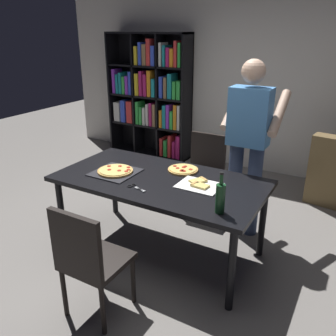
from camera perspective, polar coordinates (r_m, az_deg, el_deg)
ground_plane at (r=3.54m, az=-1.24°, el=-12.94°), size 12.00×12.00×0.00m
back_wall at (r=5.35m, az=13.57°, el=14.48°), size 6.40×0.10×2.80m
dining_table at (r=3.20m, az=-1.33°, el=-2.80°), size 1.86×0.97×0.75m
chair_near_camera at (r=2.61m, az=-12.64°, el=-13.82°), size 0.42×0.42×0.90m
chair_far_side at (r=4.06m, az=5.74°, el=-0.10°), size 0.42×0.42×0.90m
bookshelf at (r=5.85m, az=-2.62°, el=11.48°), size 1.40×0.35×1.95m
person_serving_pizza at (r=3.53m, az=12.73°, el=4.47°), size 0.55×0.54×1.75m
pepperoni_pizza_on_tray at (r=3.33m, az=-8.43°, el=-0.52°), size 0.39×0.39×0.04m
pizza_slices_on_towel at (r=3.04m, az=5.02°, el=-2.68°), size 0.36×0.28×0.03m
wine_bottle at (r=2.58m, az=8.38°, el=-4.71°), size 0.07×0.07×0.32m
kitchen_scissors at (r=3.01m, az=-5.39°, el=-3.01°), size 0.20×0.11×0.01m
second_pizza_plain at (r=3.35m, az=2.41°, el=-0.24°), size 0.29×0.29×0.03m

